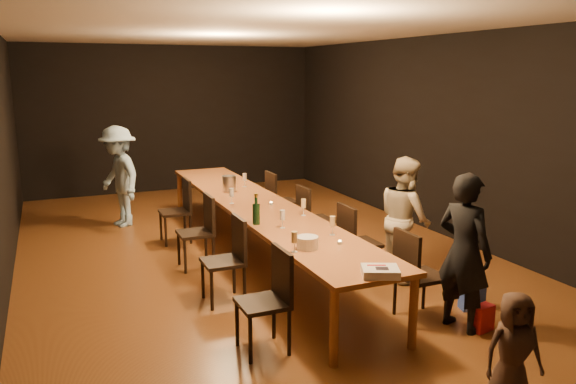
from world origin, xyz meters
name	(u,v)px	position (x,y,z in m)	size (l,w,h in m)	color
ground	(258,258)	(0.00, 0.00, 0.00)	(10.00, 10.00, 0.00)	#462111
room_shell	(257,102)	(0.00, 0.00, 2.08)	(6.04, 10.04, 3.02)	black
table	(258,208)	(0.00, 0.00, 0.70)	(0.90, 6.00, 0.75)	#9B542D
chair_right_0	(421,275)	(0.85, -2.40, 0.47)	(0.42, 0.42, 0.93)	black
chair_right_1	(360,242)	(0.85, -1.20, 0.47)	(0.42, 0.42, 0.93)	black
chair_right_2	(316,219)	(0.85, 0.00, 0.47)	(0.42, 0.42, 0.93)	black
chair_right_3	(282,201)	(0.85, 1.20, 0.47)	(0.42, 0.42, 0.93)	black
chair_left_0	(262,302)	(-0.85, -2.40, 0.47)	(0.42, 0.42, 0.93)	black
chair_left_1	(223,261)	(-0.85, -1.20, 0.47)	(0.42, 0.42, 0.93)	black
chair_left_2	(195,232)	(-0.85, 0.00, 0.47)	(0.42, 0.42, 0.93)	black
chair_left_3	(175,211)	(-0.85, 1.20, 0.47)	(0.42, 0.42, 0.93)	black
woman_birthday	(464,252)	(1.08, -2.73, 0.77)	(0.56, 0.37, 1.54)	black
woman_tan	(405,218)	(1.38, -1.34, 0.74)	(0.72, 0.56, 1.48)	beige
man_blue	(119,176)	(-1.46, 2.45, 0.81)	(1.05, 0.60, 1.62)	#92BDE2
child	(513,352)	(0.52, -3.95, 0.45)	(0.44, 0.29, 0.91)	#442F26
gift_bag_red	(483,318)	(1.24, -2.87, 0.13)	(0.22, 0.12, 0.26)	red
gift_bag_blue	(472,296)	(1.49, -2.43, 0.15)	(0.24, 0.16, 0.29)	#243F9C
birthday_cake	(380,272)	(0.04, -2.90, 0.79)	(0.39, 0.35, 0.07)	white
plate_stack	(307,243)	(-0.21, -1.97, 0.81)	(0.22, 0.22, 0.12)	white
champagne_bottle	(256,209)	(-0.36, -0.92, 0.93)	(0.08, 0.08, 0.36)	black
ice_bucket	(229,183)	(-0.09, 0.96, 0.86)	(0.20, 0.20, 0.22)	#BCBCC1
wineglass_0	(294,242)	(-0.38, -2.03, 0.85)	(0.06, 0.06, 0.21)	beige
wineglass_1	(332,226)	(0.23, -1.66, 0.85)	(0.06, 0.06, 0.21)	beige
wineglass_2	(282,219)	(-0.15, -1.19, 0.85)	(0.06, 0.06, 0.21)	silver
wineglass_3	(303,207)	(0.30, -0.78, 0.85)	(0.06, 0.06, 0.21)	beige
wineglass_4	(232,196)	(-0.31, 0.17, 0.85)	(0.06, 0.06, 0.21)	silver
wineglass_5	(245,180)	(0.22, 1.16, 0.85)	(0.06, 0.06, 0.21)	silver
tealight_near	(340,243)	(0.15, -1.97, 0.77)	(0.05, 0.05, 0.03)	#B2B7B2
tealight_mid	(271,204)	(0.15, -0.10, 0.77)	(0.05, 0.05, 0.03)	#B2B7B2
tealight_far	(227,178)	(0.15, 1.87, 0.77)	(0.05, 0.05, 0.03)	#B2B7B2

